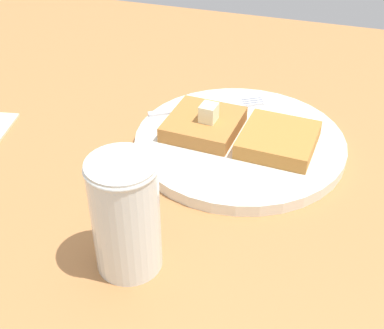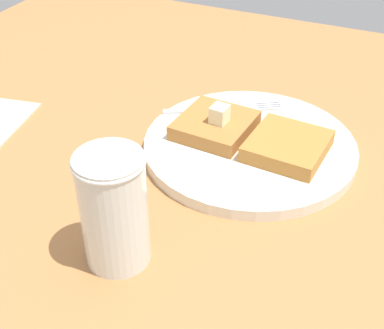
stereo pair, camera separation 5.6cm
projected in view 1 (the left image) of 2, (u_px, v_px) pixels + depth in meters
The scene contains 7 objects.
table_surface at pixel (151, 165), 65.73cm from camera, with size 102.02×102.02×1.86cm, color #AD713F.
plate at pixel (240, 142), 66.58cm from camera, with size 26.11×26.11×1.44cm.
toast_slice_left at pixel (204, 124), 67.08cm from camera, with size 8.68×9.13×1.90cm, color #AE7035.
toast_slice_middle at pixel (278, 140), 64.24cm from camera, with size 8.68×9.13×1.90cm, color #B47634.
butter_pat_primary at pixel (209, 113), 65.37cm from camera, with size 2.16×1.94×2.16cm, color #F4EFC2.
fork at pixel (214, 106), 72.19cm from camera, with size 14.47×9.43×0.36cm.
syrup_jar at pixel (126, 219), 48.06cm from camera, with size 6.49×6.49×11.78cm.
Camera 1 is at (20.66, -49.15, 39.71)cm, focal length 50.00 mm.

